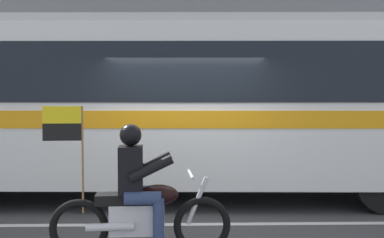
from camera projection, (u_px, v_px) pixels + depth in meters
name	position (u px, v px, depth m)	size (l,w,h in m)	color
ground_plane	(185.00, 214.00, 7.41)	(60.00, 60.00, 0.00)	#3D3D3F
sidewalk_curb	(183.00, 164.00, 12.50)	(28.00, 3.80, 0.15)	gray
lane_center_stripe	(185.00, 224.00, 6.81)	(26.60, 0.14, 0.01)	silver
office_building_facade	(183.00, 4.00, 14.57)	(28.00, 0.89, 9.64)	gray
transit_bus	(174.00, 97.00, 8.52)	(12.61, 2.99, 3.22)	white
motorcycle_with_rider	(139.00, 200.00, 5.44)	(2.19, 0.64, 1.78)	black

